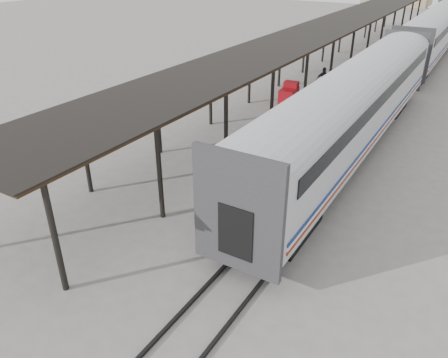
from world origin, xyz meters
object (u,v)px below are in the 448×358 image
pedestrian (324,80)px  porter (226,179)px  baggage_cart (229,196)px  luggage_tug (289,94)px

pedestrian → porter: bearing=79.3°
baggage_cart → porter: (0.25, -0.65, 1.17)m
luggage_tug → pedestrian: (1.14, 3.73, 0.29)m
porter → pedestrian: size_ratio=0.98×
porter → pedestrian: bearing=5.6°
baggage_cart → pedestrian: (-2.47, 18.06, 0.33)m
luggage_tug → baggage_cart: bearing=-82.4°
luggage_tug → pedestrian: pedestrian is taller
luggage_tug → porter: 15.52m
porter → baggage_cart: bearing=18.4°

